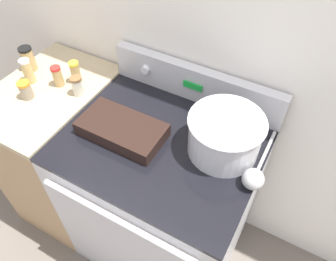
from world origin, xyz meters
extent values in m
cube|color=silver|center=(0.00, 0.70, 1.25)|extent=(8.00, 0.05, 2.50)
cube|color=#BCBCC1|center=(0.00, 0.33, 0.45)|extent=(0.81, 0.67, 0.89)
cube|color=black|center=(0.00, 0.33, 0.90)|extent=(0.81, 0.67, 0.02)
cylinder|color=silver|center=(0.00, -0.02, 0.83)|extent=(0.67, 0.02, 0.02)
cube|color=#BCBCC1|center=(0.00, 0.64, 1.00)|extent=(0.81, 0.05, 0.17)
cylinder|color=white|center=(-0.24, 0.61, 1.00)|extent=(0.04, 0.02, 0.04)
cylinder|color=white|center=(0.24, 0.61, 1.00)|extent=(0.04, 0.02, 0.04)
cube|color=green|center=(0.00, 0.61, 1.00)|extent=(0.09, 0.01, 0.03)
cube|color=tan|center=(-0.64, 0.33, 0.45)|extent=(0.47, 0.67, 0.89)
cube|color=tan|center=(-0.64, 0.33, 0.91)|extent=(0.47, 0.67, 0.03)
cylinder|color=silver|center=(0.23, 0.41, 1.00)|extent=(0.28, 0.28, 0.17)
torus|color=silver|center=(0.23, 0.41, 1.08)|extent=(0.30, 0.30, 0.01)
cylinder|color=beige|center=(0.23, 0.41, 1.06)|extent=(0.26, 0.26, 0.02)
cube|color=black|center=(-0.16, 0.29, 0.94)|extent=(0.35, 0.19, 0.06)
cube|color=tan|center=(-0.16, 0.29, 0.96)|extent=(0.31, 0.17, 0.03)
cylinder|color=#B7B7B7|center=(0.39, 0.45, 0.92)|extent=(0.01, 0.29, 0.01)
sphere|color=#B7B7B7|center=(0.39, 0.31, 0.95)|extent=(0.08, 0.08, 0.08)
cylinder|color=beige|center=(-0.48, 0.39, 0.97)|extent=(0.05, 0.05, 0.08)
cylinder|color=brown|center=(-0.48, 0.39, 1.01)|extent=(0.05, 0.05, 0.01)
cylinder|color=tan|center=(-0.54, 0.46, 0.97)|extent=(0.04, 0.04, 0.10)
cylinder|color=yellow|center=(-0.54, 0.46, 1.03)|extent=(0.05, 0.05, 0.01)
cylinder|color=tan|center=(-0.60, 0.40, 0.97)|extent=(0.05, 0.05, 0.09)
cylinder|color=red|center=(-0.60, 0.40, 1.02)|extent=(0.05, 0.05, 0.01)
cylinder|color=gray|center=(-0.67, 0.26, 0.96)|extent=(0.06, 0.06, 0.07)
cylinder|color=orange|center=(-0.67, 0.26, 1.00)|extent=(0.06, 0.06, 0.01)
cylinder|color=tan|center=(-0.74, 0.35, 0.98)|extent=(0.05, 0.05, 0.11)
cylinder|color=white|center=(-0.74, 0.35, 1.04)|extent=(0.05, 0.05, 0.01)
cylinder|color=tan|center=(-0.81, 0.42, 0.98)|extent=(0.06, 0.06, 0.11)
cylinder|color=black|center=(-0.81, 0.42, 1.04)|extent=(0.06, 0.06, 0.01)
camera|label=1|loc=(0.45, -0.42, 1.93)|focal=35.00mm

